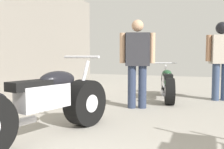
% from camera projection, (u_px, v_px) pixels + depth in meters
% --- Properties ---
extents(ground_plane, '(17.28, 17.28, 0.00)m').
position_uv_depth(ground_plane, '(150.00, 114.00, 4.27)').
color(ground_plane, '#9E998E').
extents(garage_partition_left, '(0.08, 7.92, 2.90)m').
position_uv_depth(garage_partition_left, '(6.00, 35.00, 5.27)').
color(garage_partition_left, gray).
rests_on(garage_partition_left, ground_plane).
extents(motorcycle_maroon_cruiser, '(0.88, 2.15, 1.01)m').
position_uv_depth(motorcycle_maroon_cruiser, '(41.00, 106.00, 2.93)').
color(motorcycle_maroon_cruiser, black).
rests_on(motorcycle_maroon_cruiser, ground_plane).
extents(motorcycle_black_naked, '(0.67, 1.80, 0.85)m').
position_uv_depth(motorcycle_black_naked, '(167.00, 84.00, 5.67)').
color(motorcycle_black_naked, black).
rests_on(motorcycle_black_naked, ground_plane).
extents(mechanic_in_blue, '(0.67, 0.38, 1.69)m').
position_uv_depth(mechanic_in_blue, '(137.00, 59.00, 4.72)').
color(mechanic_in_blue, '#2D3851').
rests_on(mechanic_in_blue, ground_plane).
extents(mechanic_with_helmet, '(0.68, 0.40, 1.77)m').
position_uv_depth(mechanic_with_helmet, '(221.00, 54.00, 5.55)').
color(mechanic_with_helmet, '#384766').
rests_on(mechanic_with_helmet, ground_plane).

